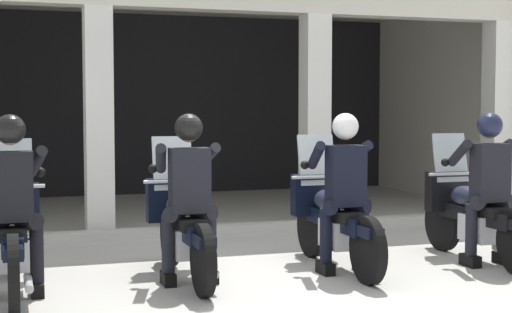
{
  "coord_description": "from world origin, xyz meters",
  "views": [
    {
      "loc": [
        -2.4,
        -7.28,
        1.66
      ],
      "look_at": [
        0.0,
        0.15,
        1.15
      ],
      "focal_mm": 54.77,
      "sensor_mm": 36.0,
      "label": 1
    }
  ],
  "objects_px": {
    "police_officer_center_right": "(344,179)",
    "police_officer_center_left": "(189,183)",
    "motorcycle_far_right": "(472,214)",
    "motorcycle_far_left": "(12,235)",
    "police_officer_far_left": "(11,190)",
    "motorcycle_center_left": "(182,226)",
    "motorcycle_center_right": "(333,219)",
    "police_officer_far_right": "(488,175)"
  },
  "relations": [
    {
      "from": "motorcycle_center_left",
      "to": "motorcycle_far_right",
      "type": "distance_m",
      "value": 3.14
    },
    {
      "from": "police_officer_center_right",
      "to": "motorcycle_center_right",
      "type": "bearing_deg",
      "value": 75.23
    },
    {
      "from": "motorcycle_center_left",
      "to": "motorcycle_center_right",
      "type": "height_order",
      "value": "same"
    },
    {
      "from": "police_officer_far_left",
      "to": "motorcycle_center_left",
      "type": "height_order",
      "value": "police_officer_far_left"
    },
    {
      "from": "police_officer_center_left",
      "to": "motorcycle_center_left",
      "type": "bearing_deg",
      "value": 81.64
    },
    {
      "from": "motorcycle_far_left",
      "to": "police_officer_center_right",
      "type": "xyz_separation_m",
      "value": [
        3.14,
        -0.23,
        0.44
      ]
    },
    {
      "from": "motorcycle_far_left",
      "to": "motorcycle_center_left",
      "type": "relative_size",
      "value": 1.0
    },
    {
      "from": "motorcycle_center_right",
      "to": "motorcycle_far_right",
      "type": "relative_size",
      "value": 1.0
    },
    {
      "from": "motorcycle_center_left",
      "to": "police_officer_center_right",
      "type": "bearing_deg",
      "value": -18.7
    },
    {
      "from": "motorcycle_center_left",
      "to": "motorcycle_far_right",
      "type": "xyz_separation_m",
      "value": [
        3.14,
        -0.13,
        0.0
      ]
    },
    {
      "from": "police_officer_far_left",
      "to": "motorcycle_far_right",
      "type": "distance_m",
      "value": 4.73
    },
    {
      "from": "motorcycle_center_left",
      "to": "motorcycle_far_right",
      "type": "relative_size",
      "value": 1.0
    },
    {
      "from": "police_officer_center_left",
      "to": "motorcycle_center_right",
      "type": "relative_size",
      "value": 0.78
    },
    {
      "from": "motorcycle_center_right",
      "to": "motorcycle_center_left",
      "type": "bearing_deg",
      "value": 165.13
    },
    {
      "from": "police_officer_center_right",
      "to": "motorcycle_far_right",
      "type": "relative_size",
      "value": 0.78
    },
    {
      "from": "police_officer_far_right",
      "to": "motorcycle_center_left",
      "type": "bearing_deg",
      "value": 157.86
    },
    {
      "from": "police_officer_far_left",
      "to": "police_officer_center_right",
      "type": "bearing_deg",
      "value": -11.26
    },
    {
      "from": "motorcycle_center_left",
      "to": "motorcycle_center_right",
      "type": "bearing_deg",
      "value": -8.46
    },
    {
      "from": "police_officer_center_right",
      "to": "motorcycle_center_left",
      "type": "bearing_deg",
      "value": 154.89
    },
    {
      "from": "motorcycle_center_left",
      "to": "police_officer_center_right",
      "type": "relative_size",
      "value": 1.29
    },
    {
      "from": "motorcycle_center_right",
      "to": "motorcycle_far_right",
      "type": "bearing_deg",
      "value": -18.81
    },
    {
      "from": "police_officer_center_right",
      "to": "motorcycle_far_right",
      "type": "distance_m",
      "value": 1.64
    },
    {
      "from": "police_officer_far_left",
      "to": "police_officer_far_right",
      "type": "height_order",
      "value": "same"
    },
    {
      "from": "motorcycle_center_right",
      "to": "police_officer_far_right",
      "type": "bearing_deg",
      "value": -28.87
    },
    {
      "from": "motorcycle_center_left",
      "to": "police_officer_center_left",
      "type": "xyz_separation_m",
      "value": [
        -0.0,
        -0.28,
        0.44
      ]
    },
    {
      "from": "police_officer_center_right",
      "to": "police_officer_center_left",
      "type": "bearing_deg",
      "value": 165.13
    },
    {
      "from": "police_officer_center_left",
      "to": "motorcycle_far_left",
      "type": "bearing_deg",
      "value": 163.86
    },
    {
      "from": "police_officer_far_left",
      "to": "police_officer_far_right",
      "type": "bearing_deg",
      "value": -13.02
    },
    {
      "from": "police_officer_center_left",
      "to": "police_officer_center_right",
      "type": "height_order",
      "value": "same"
    },
    {
      "from": "motorcycle_far_left",
      "to": "motorcycle_center_left",
      "type": "height_order",
      "value": "same"
    },
    {
      "from": "police_officer_center_left",
      "to": "motorcycle_center_right",
      "type": "distance_m",
      "value": 1.65
    },
    {
      "from": "police_officer_far_left",
      "to": "motorcycle_center_left",
      "type": "relative_size",
      "value": 0.78
    },
    {
      "from": "motorcycle_center_right",
      "to": "motorcycle_far_left",
      "type": "bearing_deg",
      "value": 166.45
    },
    {
      "from": "motorcycle_far_left",
      "to": "police_officer_center_left",
      "type": "relative_size",
      "value": 1.29
    },
    {
      "from": "motorcycle_far_left",
      "to": "police_officer_far_left",
      "type": "relative_size",
      "value": 1.29
    },
    {
      "from": "police_officer_center_left",
      "to": "motorcycle_far_right",
      "type": "xyz_separation_m",
      "value": [
        3.14,
        0.16,
        -0.44
      ]
    },
    {
      "from": "motorcycle_far_left",
      "to": "police_officer_far_right",
      "type": "xyz_separation_m",
      "value": [
        4.71,
        -0.35,
        0.44
      ]
    },
    {
      "from": "police_officer_center_right",
      "to": "motorcycle_far_right",
      "type": "height_order",
      "value": "police_officer_center_right"
    },
    {
      "from": "police_officer_center_left",
      "to": "police_officer_far_right",
      "type": "xyz_separation_m",
      "value": [
        3.14,
        -0.13,
        0.0
      ]
    },
    {
      "from": "motorcycle_far_right",
      "to": "police_officer_far_right",
      "type": "height_order",
      "value": "police_officer_far_right"
    },
    {
      "from": "motorcycle_center_right",
      "to": "police_officer_center_right",
      "type": "relative_size",
      "value": 1.29
    },
    {
      "from": "police_officer_center_right",
      "to": "motorcycle_far_right",
      "type": "xyz_separation_m",
      "value": [
        1.57,
        0.17,
        -0.44
      ]
    }
  ]
}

